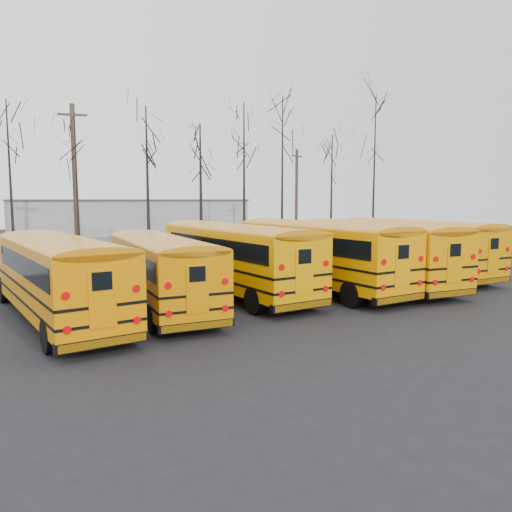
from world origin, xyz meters
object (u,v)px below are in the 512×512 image
bus_a (58,272)px  bus_b (159,266)px  bus_f (413,243)px  bus_c (233,253)px  bus_e (375,247)px  utility_pole_left (75,183)px  utility_pole_right (296,197)px  bus_d (316,249)px

bus_a → bus_b: size_ratio=1.05×
bus_a → bus_f: 18.22m
bus_c → bus_e: bus_c is taller
utility_pole_left → utility_pole_right: (18.68, 2.50, -0.89)m
bus_c → utility_pole_right: size_ratio=1.36×
bus_b → bus_c: 3.85m
bus_c → utility_pole_right: (14.77, 17.12, 2.46)m
bus_b → bus_e: (10.78, 0.09, 0.17)m
bus_b → utility_pole_left: (-0.25, 15.78, 3.53)m
bus_d → bus_f: bus_d is taller
bus_d → bus_a: bearing=-178.9°
bus_b → utility_pole_right: bearing=49.1°
bus_d → bus_f: bearing=4.7°
bus_c → bus_d: bearing=-13.8°
bus_d → utility_pole_left: 17.54m
bus_b → bus_f: (14.56, 1.28, 0.15)m
bus_f → utility_pole_left: utility_pole_left is taller
bus_a → bus_c: 7.40m
bus_a → bus_c: (7.26, 1.42, 0.10)m
bus_c → utility_pole_left: size_ratio=1.12×
bus_d → bus_e: size_ratio=1.01×
bus_b → bus_c: bearing=21.9°
bus_f → utility_pole_right: (3.87, 17.00, 2.48)m
utility_pole_right → bus_b: bearing=-155.5°
bus_b → utility_pole_right: (18.44, 18.28, 2.63)m
bus_d → bus_e: 3.26m
utility_pole_left → bus_e: bearing=-42.0°
bus_b → bus_f: size_ratio=0.92×
bus_e → bus_f: bus_e is taller
bus_a → bus_e: size_ratio=0.95×
bus_a → bus_e: (14.37, 0.35, 0.10)m
bus_e → utility_pole_right: utility_pole_right is taller
bus_d → utility_pole_right: (10.90, 17.87, 2.43)m
bus_b → utility_pole_right: utility_pole_right is taller
utility_pole_left → bus_a: bearing=-88.9°
bus_a → utility_pole_right: 28.91m
bus_f → utility_pole_left: (-14.81, 14.50, 3.37)m
bus_e → bus_c: bearing=176.7°
bus_c → utility_pole_left: (-3.92, 14.62, 3.35)m
utility_pole_right → utility_pole_left: bearing=167.4°
bus_a → utility_pole_right: (22.03, 18.55, 2.56)m
bus_a → bus_b: bearing=-1.0°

